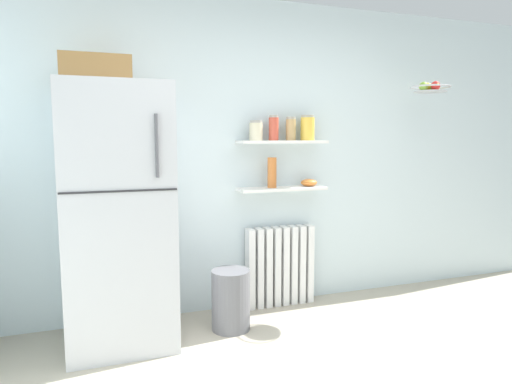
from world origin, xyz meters
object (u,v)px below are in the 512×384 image
Objects in this scene: radiator at (280,266)px; storage_jar_0 at (256,131)px; hanging_fruit_basket at (431,88)px; storage_jar_1 at (274,128)px; storage_jar_3 at (308,128)px; storage_jar_2 at (291,129)px; trash_bin at (231,300)px; refrigerator at (118,211)px; vase at (272,173)px; shelf_bowl at (309,183)px.

radiator is 1.20m from storage_jar_0.
hanging_fruit_basket is (1.49, -0.29, 0.37)m from storage_jar_0.
storage_jar_1 is 0.62× the size of hanging_fruit_basket.
storage_jar_0 is at bearing 180.00° from storage_jar_3.
trash_bin is (-0.63, -0.32, -1.31)m from storage_jar_2.
refrigerator is 1.28m from storage_jar_0.
storage_jar_3 is 1.12m from hanging_fruit_basket.
radiator is at bearing 7.32° from storage_jar_0.
radiator is at bearing 21.07° from storage_jar_1.
refrigerator is at bearing -168.41° from radiator.
vase reaches higher than trash_bin.
hanging_fruit_basket is (1.00, -0.29, 0.82)m from shelf_bowl.
vase is 0.36m from shelf_bowl.
hanging_fruit_basket reaches higher than storage_jar_0.
storage_jar_0 reaches higher than shelf_bowl.
storage_jar_3 is 0.47m from shelf_bowl.
hanging_fruit_basket is at bearing -14.43° from radiator.
storage_jar_3 is (1.59, 0.25, 0.60)m from refrigerator.
trash_bin is (-0.47, -0.32, -1.31)m from storage_jar_1.
shelf_bowl is at bearing 0.00° from storage_jar_2.
storage_jar_2 is at bearing 166.03° from hanging_fruit_basket.
storage_jar_1 is 1.49× the size of shelf_bowl.
refrigerator is 1.08m from trash_bin.
hanging_fruit_basket is (1.02, -0.29, 0.35)m from storage_jar_3.
radiator is 3.51× the size of storage_jar_2.
storage_jar_2 is 0.78× the size of vase.
vase is (-0.17, 0.00, -0.37)m from storage_jar_2.
trash_bin is at bearing -145.01° from vase.
shelf_bowl reaches higher than trash_bin.
trash_bin is (-0.79, -0.32, -1.31)m from storage_jar_3.
refrigerator reaches higher than radiator.
storage_jar_2 is at bearing 27.13° from trash_bin.
storage_jar_1 reaches higher than shelf_bowl.
storage_jar_1 is at bearing 10.98° from refrigerator.
vase is (-0.09, -0.03, 0.82)m from radiator.
storage_jar_3 is at bearing -180.00° from shelf_bowl.
refrigerator is 1.63m from shelf_bowl.
refrigerator is 9.49× the size of storage_jar_1.
refrigerator is 2.86× the size of radiator.
storage_jar_2 is at bearing 0.00° from vase.
refrigerator is 12.15× the size of storage_jar_0.
radiator is 1.50× the size of trash_bin.
hanging_fruit_basket is at bearing -12.40° from storage_jar_1.
storage_jar_1 is 0.45× the size of trash_bin.
storage_jar_0 is at bearing 180.00° from storage_jar_1.
shelf_bowl is 1.21m from trash_bin.
radiator is at bearing 165.57° from hanging_fruit_basket.
shelf_bowl is (1.61, 0.25, 0.13)m from refrigerator.
vase is at bearing 11.10° from refrigerator.
storage_jar_3 is 0.46× the size of trash_bin.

